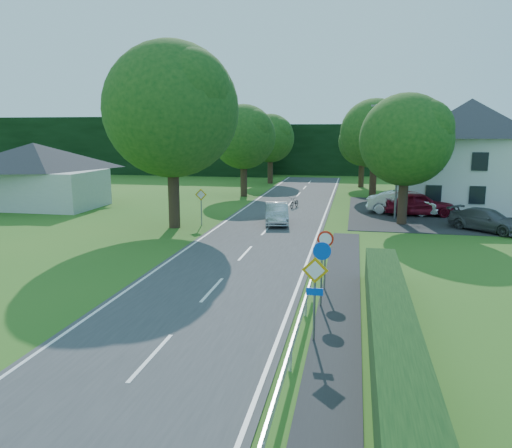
% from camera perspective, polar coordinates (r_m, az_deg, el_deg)
% --- Properties ---
extents(road, '(7.00, 80.00, 0.04)m').
position_cam_1_polar(road, '(27.28, -0.33, -2.40)').
color(road, '#37383A').
rests_on(road, ground).
extents(parking_pad, '(14.00, 16.00, 0.04)m').
position_cam_1_polar(parking_pad, '(40.07, 20.68, 1.13)').
color(parking_pad, '#27272A').
rests_on(parking_pad, ground).
extents(line_edge_left, '(0.12, 80.00, 0.01)m').
position_cam_1_polar(line_edge_left, '(28.09, -6.84, -2.04)').
color(line_edge_left, white).
rests_on(line_edge_left, road).
extents(line_edge_right, '(0.12, 80.00, 0.01)m').
position_cam_1_polar(line_edge_right, '(26.83, 6.49, -2.64)').
color(line_edge_right, white).
rests_on(line_edge_right, road).
extents(line_centre, '(0.12, 80.00, 0.01)m').
position_cam_1_polar(line_centre, '(27.27, -0.33, -2.35)').
color(line_centre, white).
rests_on(line_centre, road).
extents(tree_main, '(9.40, 9.40, 11.64)m').
position_cam_1_polar(tree_main, '(32.10, -9.58, 9.87)').
color(tree_main, '#164514').
rests_on(tree_main, ground).
extents(tree_left_far, '(7.00, 7.00, 8.58)m').
position_cam_1_polar(tree_left_far, '(47.21, -1.42, 8.37)').
color(tree_left_far, '#164514').
rests_on(tree_left_far, ground).
extents(tree_right_far, '(7.40, 7.40, 9.09)m').
position_cam_1_polar(tree_right_far, '(48.08, 13.37, 8.43)').
color(tree_right_far, '#164514').
rests_on(tree_right_far, ground).
extents(tree_left_back, '(6.60, 6.60, 8.07)m').
position_cam_1_polar(tree_left_back, '(58.90, 1.65, 8.58)').
color(tree_left_back, '#164514').
rests_on(tree_left_back, ground).
extents(tree_right_back, '(6.20, 6.20, 7.56)m').
position_cam_1_polar(tree_right_back, '(56.08, 12.04, 7.98)').
color(tree_right_back, '#164514').
rests_on(tree_right_back, ground).
extents(tree_right_mid, '(7.00, 7.00, 8.58)m').
position_cam_1_polar(tree_right_mid, '(34.23, 16.66, 7.05)').
color(tree_right_mid, '#164514').
rests_on(tree_right_mid, ground).
extents(treeline_left, '(44.00, 6.00, 8.00)m').
position_cam_1_polar(treeline_left, '(75.79, -15.02, 8.66)').
color(treeline_left, black).
rests_on(treeline_left, ground).
extents(treeline_right, '(30.00, 5.00, 7.00)m').
position_cam_1_polar(treeline_right, '(72.13, 13.50, 8.25)').
color(treeline_right, black).
rests_on(treeline_right, ground).
extents(bungalow_left, '(11.00, 6.50, 5.20)m').
position_cam_1_polar(bungalow_left, '(44.18, -23.89, 5.25)').
color(bungalow_left, '#B5B6B1').
rests_on(bungalow_left, ground).
extents(house_white, '(10.60, 8.40, 8.60)m').
position_cam_1_polar(house_white, '(42.95, 23.08, 7.45)').
color(house_white, silver).
rests_on(house_white, ground).
extents(streetlight, '(2.03, 0.18, 8.00)m').
position_cam_1_polar(streetlight, '(36.17, 15.70, 7.55)').
color(streetlight, slate).
rests_on(streetlight, ground).
extents(sign_priority_right, '(0.78, 0.09, 2.59)m').
position_cam_1_polar(sign_priority_right, '(14.72, 6.74, -6.77)').
color(sign_priority_right, slate).
rests_on(sign_priority_right, ground).
extents(sign_roundabout, '(0.64, 0.08, 2.37)m').
position_cam_1_polar(sign_roundabout, '(17.63, 7.52, -4.26)').
color(sign_roundabout, slate).
rests_on(sign_roundabout, ground).
extents(sign_speed_limit, '(0.64, 0.11, 2.37)m').
position_cam_1_polar(sign_speed_limit, '(19.54, 7.92, -2.51)').
color(sign_speed_limit, slate).
rests_on(sign_speed_limit, ground).
extents(sign_priority_left, '(0.78, 0.09, 2.44)m').
position_cam_1_polar(sign_priority_left, '(32.84, -6.30, 2.79)').
color(sign_priority_left, slate).
rests_on(sign_priority_left, ground).
extents(moving_car, '(2.18, 4.42, 1.39)m').
position_cam_1_polar(moving_car, '(33.25, 2.38, 1.23)').
color(moving_car, silver).
rests_on(moving_car, road).
extents(motorcycle, '(0.96, 1.75, 0.87)m').
position_cam_1_polar(motorcycle, '(40.19, 4.43, 2.47)').
color(motorcycle, black).
rests_on(motorcycle, road).
extents(parked_car_red, '(5.09, 2.32, 1.69)m').
position_cam_1_polar(parked_car_red, '(38.40, 18.12, 2.21)').
color(parked_car_red, maroon).
rests_on(parked_car_red, parking_pad).
extents(parked_car_silver_a, '(5.33, 2.61, 1.68)m').
position_cam_1_polar(parked_car_silver_a, '(38.66, 16.37, 2.35)').
color(parked_car_silver_a, silver).
rests_on(parked_car_silver_a, parking_pad).
extents(parked_car_grey, '(4.75, 4.56, 1.36)m').
position_cam_1_polar(parked_car_grey, '(33.97, 24.91, 0.41)').
color(parked_car_grey, '#4A4B4F').
rests_on(parked_car_grey, parking_pad).
extents(parasol, '(2.93, 2.96, 2.13)m').
position_cam_1_polar(parasol, '(36.10, 16.89, 2.12)').
color(parasol, '#AF0E16').
rests_on(parasol, parking_pad).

